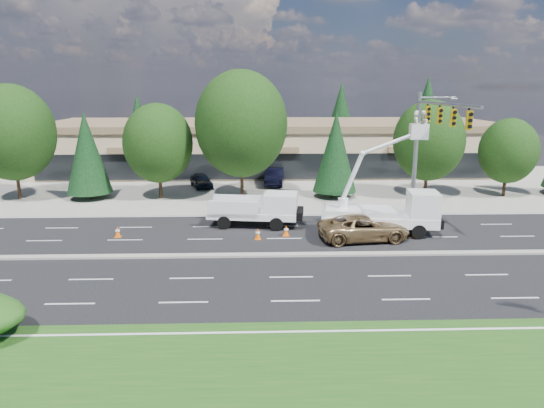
{
  "coord_description": "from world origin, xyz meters",
  "views": [
    {
      "loc": [
        -1.66,
        -26.02,
        9.33
      ],
      "look_at": [
        -0.79,
        2.61,
        2.4
      ],
      "focal_mm": 32.0,
      "sensor_mm": 36.0,
      "label": 1
    }
  ],
  "objects_px": {
    "bucket_truck": "(390,208)",
    "minivan": "(364,228)",
    "utility_pickup": "(259,212)",
    "signal_mast": "(427,136)"
  },
  "relations": [
    {
      "from": "minivan",
      "to": "signal_mast",
      "type": "bearing_deg",
      "value": -56.88
    },
    {
      "from": "bucket_truck",
      "to": "minivan",
      "type": "height_order",
      "value": "bucket_truck"
    },
    {
      "from": "signal_mast",
      "to": "minivan",
      "type": "xyz_separation_m",
      "value": [
        -5.08,
        -4.24,
        -5.27
      ]
    },
    {
      "from": "signal_mast",
      "to": "utility_pickup",
      "type": "relative_size",
      "value": 1.61
    },
    {
      "from": "bucket_truck",
      "to": "minivan",
      "type": "xyz_separation_m",
      "value": [
        -1.94,
        -1.31,
        -0.95
      ]
    },
    {
      "from": "utility_pickup",
      "to": "bucket_truck",
      "type": "distance_m",
      "value": 8.71
    },
    {
      "from": "bucket_truck",
      "to": "signal_mast",
      "type": "bearing_deg",
      "value": 50.26
    },
    {
      "from": "utility_pickup",
      "to": "bucket_truck",
      "type": "bearing_deg",
      "value": -5.5
    },
    {
      "from": "bucket_truck",
      "to": "minivan",
      "type": "relative_size",
      "value": 1.41
    },
    {
      "from": "utility_pickup",
      "to": "minivan",
      "type": "height_order",
      "value": "utility_pickup"
    }
  ]
}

